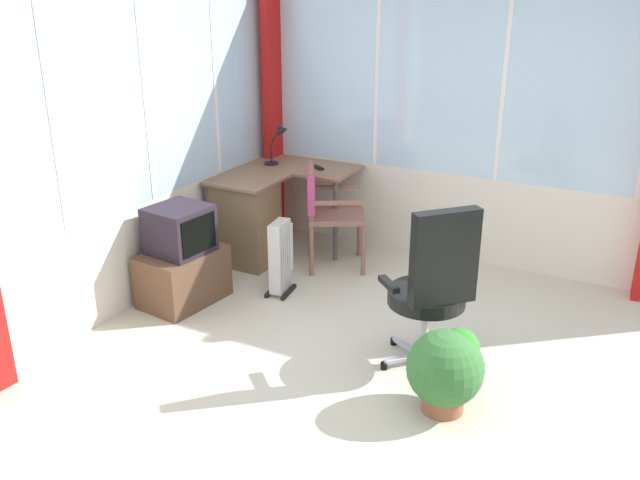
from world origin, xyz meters
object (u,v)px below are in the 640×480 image
at_px(desk, 250,217).
at_px(potted_plant, 447,368).
at_px(tv_remote, 318,168).
at_px(space_heater, 281,256).
at_px(tv_on_stand, 182,260).
at_px(office_chair, 434,282).
at_px(wooden_armchair, 323,203).
at_px(desk_lamp, 280,138).

xyz_separation_m(desk, potted_plant, (-1.35, -2.24, -0.13)).
distance_m(tv_remote, potted_plant, 2.72).
relative_size(space_heater, potted_plant, 1.19).
relative_size(tv_on_stand, potted_plant, 1.54).
height_order(tv_remote, office_chair, office_chair).
relative_size(wooden_armchair, potted_plant, 1.76).
relative_size(desk, desk_lamp, 3.14).
xyz_separation_m(tv_remote, office_chair, (-1.55, -1.64, -0.15)).
relative_size(desk_lamp, tv_on_stand, 0.48).
distance_m(wooden_armchair, tv_on_stand, 1.32).
bearing_deg(tv_remote, desk_lamp, 120.51).
height_order(desk, wooden_armchair, wooden_armchair).
bearing_deg(office_chair, tv_remote, 46.66).
height_order(desk_lamp, wooden_armchair, desk_lamp).
bearing_deg(wooden_armchair, desk, 108.17).
bearing_deg(tv_on_stand, office_chair, -91.22).
xyz_separation_m(desk_lamp, wooden_armchair, (-0.38, -0.64, -0.42)).
xyz_separation_m(tv_remote, space_heater, (-1.00, -0.20, -0.46)).
relative_size(office_chair, space_heater, 1.84).
distance_m(tv_on_stand, potted_plant, 2.29).
bearing_deg(space_heater, tv_on_stand, 130.89).
relative_size(tv_remote, space_heater, 0.25).
xyz_separation_m(desk_lamp, tv_remote, (-0.01, -0.40, -0.23)).
xyz_separation_m(desk, tv_on_stand, (-0.93, 0.01, -0.07)).
bearing_deg(desk, office_chair, -115.83).
relative_size(desk, space_heater, 1.93).
bearing_deg(potted_plant, desk, 58.80).
xyz_separation_m(wooden_armchair, office_chair, (-1.18, -1.40, 0.04)).
xyz_separation_m(desk_lamp, space_heater, (-1.01, -0.60, -0.70)).
bearing_deg(office_chair, wooden_armchair, 49.88).
distance_m(wooden_armchair, space_heater, 0.68).
relative_size(desk, tv_remote, 7.82).
relative_size(desk_lamp, wooden_armchair, 0.42).
bearing_deg(desk, wooden_armchair, -71.83).
bearing_deg(space_heater, potted_plant, -119.17).
xyz_separation_m(desk, office_chair, (-0.97, -2.01, 0.21)).
bearing_deg(tv_remote, tv_on_stand, -162.35).
relative_size(tv_remote, tv_on_stand, 0.19).
bearing_deg(potted_plant, tv_on_stand, 79.32).
distance_m(desk, office_chair, 2.24).
height_order(wooden_armchair, tv_on_stand, wooden_armchair).
bearing_deg(desk, tv_remote, -33.19).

